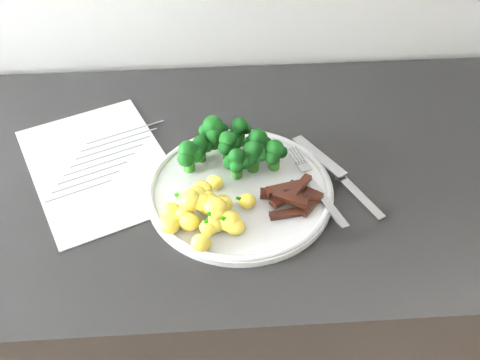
% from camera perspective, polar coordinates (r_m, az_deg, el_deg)
% --- Properties ---
extents(counter, '(2.46, 0.61, 0.92)m').
position_cam_1_polar(counter, '(1.32, 2.05, -13.81)').
color(counter, black).
rests_on(counter, ground).
extents(recipe_paper, '(0.32, 0.37, 0.00)m').
position_cam_1_polar(recipe_paper, '(0.99, -13.79, 1.42)').
color(recipe_paper, white).
rests_on(recipe_paper, counter).
extents(plate, '(0.30, 0.30, 0.02)m').
position_cam_1_polar(plate, '(0.91, 0.00, -0.98)').
color(plate, silver).
rests_on(plate, counter).
extents(broccoli, '(0.18, 0.11, 0.07)m').
position_cam_1_polar(broccoli, '(0.93, -0.75, 3.45)').
color(broccoli, '#235D17').
rests_on(broccoli, plate).
extents(potatoes, '(0.15, 0.15, 0.05)m').
position_cam_1_polar(potatoes, '(0.85, -3.37, -3.00)').
color(potatoes, yellow).
rests_on(potatoes, plate).
extents(beef_strips, '(0.10, 0.08, 0.03)m').
position_cam_1_polar(beef_strips, '(0.89, 5.26, -1.59)').
color(beef_strips, black).
rests_on(beef_strips, plate).
extents(fork, '(0.07, 0.19, 0.02)m').
position_cam_1_polar(fork, '(0.90, 7.76, -0.90)').
color(fork, '#BCBCC0').
rests_on(fork, plate).
extents(knife, '(0.12, 0.20, 0.02)m').
position_cam_1_polar(knife, '(0.93, 10.67, -0.54)').
color(knife, '#BCBCC0').
rests_on(knife, plate).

